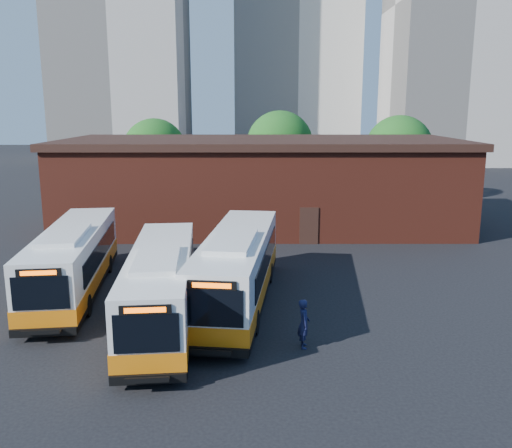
{
  "coord_description": "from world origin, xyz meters",
  "views": [
    {
      "loc": [
        -0.44,
        -19.85,
        8.6
      ],
      "look_at": [
        -0.4,
        7.19,
        2.78
      ],
      "focal_mm": 38.0,
      "sensor_mm": 36.0,
      "label": 1
    }
  ],
  "objects_px": {
    "bus_midwest": "(161,289)",
    "bus_mideast": "(237,271)",
    "transit_worker": "(304,323)",
    "bus_west": "(74,263)"
  },
  "relations": [
    {
      "from": "transit_worker",
      "to": "bus_midwest",
      "type": "bearing_deg",
      "value": 65.88
    },
    {
      "from": "bus_midwest",
      "to": "transit_worker",
      "type": "height_order",
      "value": "bus_midwest"
    },
    {
      "from": "bus_west",
      "to": "transit_worker",
      "type": "xyz_separation_m",
      "value": [
        10.32,
        -6.04,
        -0.55
      ]
    },
    {
      "from": "bus_midwest",
      "to": "bus_mideast",
      "type": "height_order",
      "value": "bus_mideast"
    },
    {
      "from": "bus_midwest",
      "to": "bus_west",
      "type": "bearing_deg",
      "value": 137.19
    },
    {
      "from": "bus_mideast",
      "to": "bus_west",
      "type": "bearing_deg",
      "value": 175.48
    },
    {
      "from": "bus_west",
      "to": "bus_midwest",
      "type": "bearing_deg",
      "value": -44.3
    },
    {
      "from": "bus_west",
      "to": "transit_worker",
      "type": "distance_m",
      "value": 11.97
    },
    {
      "from": "bus_west",
      "to": "bus_midwest",
      "type": "height_order",
      "value": "bus_west"
    },
    {
      "from": "bus_west",
      "to": "bus_mideast",
      "type": "distance_m",
      "value": 7.91
    }
  ]
}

